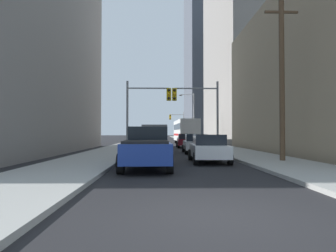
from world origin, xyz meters
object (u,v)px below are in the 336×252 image
object	(u,v)px
traffic_signal_far_right	(177,121)
pickup_truck_blue	(147,148)
cargo_van_grey	(155,137)
traffic_signal_near_left	(146,104)
sedan_white	(209,148)
sedan_black	(155,140)
sedan_silver	(196,143)
sedan_maroon	(186,141)
traffic_signal_near_right	(198,104)
city_bus	(185,131)

from	to	relation	value
traffic_signal_far_right	pickup_truck_blue	bearing A→B (deg)	-94.95
cargo_van_grey	traffic_signal_near_left	distance (m)	2.90
pickup_truck_blue	cargo_van_grey	world-z (taller)	cargo_van_grey
traffic_signal_near_left	traffic_signal_far_right	xyz separation A→B (m)	(4.77, 36.74, -0.04)
sedan_white	sedan_black	distance (m)	17.93
pickup_truck_blue	sedan_white	xyz separation A→B (m)	(3.22, 2.61, -0.16)
sedan_white	sedan_silver	distance (m)	7.46
sedan_maroon	sedan_black	size ratio (longest dim) A/B	1.01
traffic_signal_far_right	sedan_white	bearing A→B (deg)	-91.22
sedan_white	sedan_black	size ratio (longest dim) A/B	1.01
traffic_signal_near_left	traffic_signal_near_right	size ratio (longest dim) A/B	1.00
sedan_black	traffic_signal_far_right	size ratio (longest dim) A/B	0.70
pickup_truck_blue	traffic_signal_near_left	bearing A→B (deg)	92.78
city_bus	traffic_signal_near_left	bearing A→B (deg)	-105.42
pickup_truck_blue	sedan_silver	xyz separation A→B (m)	(3.41, 10.07, -0.16)
sedan_maroon	traffic_signal_near_left	world-z (taller)	traffic_signal_near_left
cargo_van_grey	traffic_signal_near_right	world-z (taller)	traffic_signal_near_right
sedan_white	sedan_black	xyz separation A→B (m)	(-3.25, 17.64, 0.00)
cargo_van_grey	traffic_signal_near_right	xyz separation A→B (m)	(3.64, -0.53, 2.76)
cargo_van_grey	sedan_black	size ratio (longest dim) A/B	1.24
traffic_signal_near_right	traffic_signal_far_right	distance (m)	36.74
sedan_black	traffic_signal_far_right	bearing A→B (deg)	81.49
pickup_truck_blue	sedan_silver	bearing A→B (deg)	71.31
pickup_truck_blue	traffic_signal_near_left	size ratio (longest dim) A/B	0.91
city_bus	sedan_black	world-z (taller)	city_bus
pickup_truck_blue	traffic_signal_near_left	world-z (taller)	traffic_signal_near_left
sedan_silver	pickup_truck_blue	bearing A→B (deg)	-108.69
sedan_silver	city_bus	bearing A→B (deg)	87.60
sedan_silver	sedan_maroon	distance (m)	8.97
traffic_signal_near_left	traffic_signal_near_right	world-z (taller)	same
traffic_signal_far_right	city_bus	bearing A→B (deg)	-90.00
pickup_truck_blue	sedan_black	distance (m)	20.25
sedan_black	sedan_maroon	bearing A→B (deg)	-19.60
sedan_black	traffic_signal_near_left	xyz separation A→B (m)	(-0.55, -8.50, 3.27)
city_bus	sedan_black	distance (m)	9.82
traffic_signal_near_left	cargo_van_grey	bearing A→B (deg)	36.70
sedan_silver	traffic_signal_far_right	size ratio (longest dim) A/B	0.71
traffic_signal_far_right	sedan_silver	bearing A→B (deg)	-91.19
city_bus	sedan_maroon	size ratio (longest dim) A/B	2.72
traffic_signal_near_left	traffic_signal_near_right	xyz separation A→B (m)	(4.36, 0.00, 0.01)
sedan_white	traffic_signal_near_right	world-z (taller)	traffic_signal_near_right
sedan_silver	sedan_maroon	size ratio (longest dim) A/B	1.00
pickup_truck_blue	traffic_signal_near_right	size ratio (longest dim) A/B	0.91
cargo_van_grey	sedan_maroon	size ratio (longest dim) A/B	1.23
sedan_black	traffic_signal_near_right	distance (m)	9.88
sedan_maroon	sedan_black	bearing A→B (deg)	160.40
traffic_signal_near_left	sedan_black	bearing A→B (deg)	86.31
city_bus	sedan_white	bearing A→B (deg)	-92.12
cargo_van_grey	sedan_silver	distance (m)	3.97
pickup_truck_blue	sedan_maroon	world-z (taller)	pickup_truck_blue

